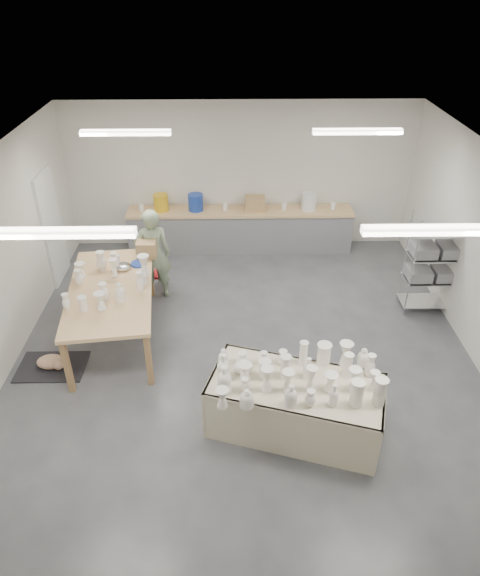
{
  "coord_description": "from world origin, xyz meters",
  "views": [
    {
      "loc": [
        -0.17,
        -6.01,
        5.14
      ],
      "look_at": [
        -0.06,
        0.46,
        1.05
      ],
      "focal_mm": 32.0,
      "sensor_mm": 36.0,
      "label": 1
    }
  ],
  "objects_px": {
    "drying_table": "(295,402)",
    "red_stool": "(158,275)",
    "work_table": "(114,284)",
    "potter": "(153,255)"
  },
  "relations": [
    {
      "from": "drying_table",
      "to": "red_stool",
      "type": "relative_size",
      "value": 5.5
    },
    {
      "from": "drying_table",
      "to": "work_table",
      "type": "relative_size",
      "value": 0.89
    },
    {
      "from": "work_table",
      "to": "potter",
      "type": "xyz_separation_m",
      "value": [
        0.46,
        1.13,
        -0.09
      ]
    },
    {
      "from": "work_table",
      "to": "potter",
      "type": "height_order",
      "value": "potter"
    },
    {
      "from": "work_table",
      "to": "potter",
      "type": "relative_size",
      "value": 1.55
    },
    {
      "from": "potter",
      "to": "red_stool",
      "type": "xyz_separation_m",
      "value": [
        0.0,
        0.27,
        -0.57
      ]
    },
    {
      "from": "potter",
      "to": "red_stool",
      "type": "bearing_deg",
      "value": -101.55
    },
    {
      "from": "work_table",
      "to": "red_stool",
      "type": "relative_size",
      "value": 6.16
    },
    {
      "from": "drying_table",
      "to": "potter",
      "type": "relative_size",
      "value": 1.38
    },
    {
      "from": "drying_table",
      "to": "red_stool",
      "type": "distance_m",
      "value": 4.09
    }
  ]
}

